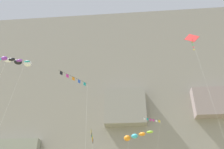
% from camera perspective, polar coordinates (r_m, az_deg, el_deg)
% --- Properties ---
extents(cliff_face, '(180.00, 33.82, 61.73)m').
position_cam_1_polar(cliff_face, '(78.25, 3.42, -10.58)').
color(cliff_face, gray).
rests_on(cliff_face, ground).
extents(kite_banner_low_right, '(4.56, 3.64, 19.93)m').
position_cam_1_polar(kite_banner_low_right, '(46.60, 9.30, -11.99)').
color(kite_banner_low_right, black).
rests_on(kite_banner_low_right, ground).
extents(kite_windsock_upper_left, '(6.30, 3.32, 15.04)m').
position_cam_1_polar(kite_windsock_upper_left, '(39.05, 5.12, -14.15)').
color(kite_windsock_upper_left, orange).
rests_on(kite_windsock_upper_left, ground).
extents(kite_banner_high_left, '(4.01, 3.63, 18.70)m').
position_cam_1_polar(kite_banner_high_left, '(29.98, -8.71, -3.20)').
color(kite_banner_high_left, black).
rests_on(kite_banner_high_left, ground).
extents(kite_windsock_mid_center, '(3.82, 3.50, 21.46)m').
position_cam_1_polar(kite_windsock_mid_center, '(33.78, -22.46, 3.17)').
color(kite_windsock_mid_center, purple).
rests_on(kite_windsock_mid_center, ground).
extents(kite_banner_low_left, '(0.85, 4.44, 11.98)m').
position_cam_1_polar(kite_banner_low_left, '(29.33, -4.78, -15.27)').
color(kite_banner_low_left, black).
rests_on(kite_banner_low_left, ground).
extents(kite_windsock_mid_left, '(5.49, 5.68, 25.01)m').
position_cam_1_polar(kite_windsock_mid_left, '(40.66, -20.87, 2.69)').
color(kite_windsock_mid_left, white).
rests_on(kite_windsock_mid_left, ground).
extents(kite_diamond_upper_mid, '(2.40, 5.12, 31.90)m').
position_cam_1_polar(kite_diamond_upper_mid, '(44.72, 18.24, 7.53)').
color(kite_diamond_upper_mid, red).
rests_on(kite_diamond_upper_mid, ground).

